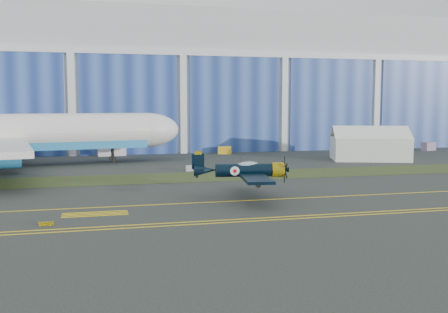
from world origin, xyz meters
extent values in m
plane|color=#323631|center=(0.00, 0.00, 0.00)|extent=(260.00, 260.00, 0.00)
cube|color=#475128|center=(0.00, 14.00, 0.02)|extent=(260.00, 10.00, 0.02)
cube|color=silver|center=(0.00, 72.00, 15.00)|extent=(220.00, 45.00, 30.00)
cube|color=navy|center=(0.00, 49.20, 10.00)|extent=(220.00, 0.60, 20.00)
cube|color=silver|center=(0.00, 49.15, 20.60)|extent=(220.00, 0.70, 1.20)
cube|color=yellow|center=(0.00, -5.00, 0.01)|extent=(200.00, 0.20, 0.02)
cube|color=yellow|center=(0.00, -14.50, 0.01)|extent=(80.00, 0.20, 0.02)
cube|color=yellow|center=(0.00, -13.50, 0.01)|extent=(80.00, 0.20, 0.02)
cube|color=yellow|center=(-22.00, -12.00, 0.17)|extent=(1.20, 0.15, 0.35)
cube|color=silver|center=(-14.61, 47.74, 1.17)|extent=(5.59, 2.73, 2.34)
cube|color=yellow|center=(7.95, 45.92, 0.77)|extent=(3.05, 2.48, 1.53)
cube|color=gray|center=(53.30, 42.88, 0.93)|extent=(3.46, 2.51, 1.86)
cube|color=#A09A9B|center=(-3.55, 20.44, 0.45)|extent=(2.01, 0.64, 0.90)
cube|color=gray|center=(4.79, 20.95, 0.45)|extent=(2.04, 0.75, 0.90)
cube|color=gray|center=(5.36, 19.59, 0.45)|extent=(2.03, 0.71, 0.90)
camera|label=1|loc=(-17.95, -57.31, 10.14)|focal=42.00mm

